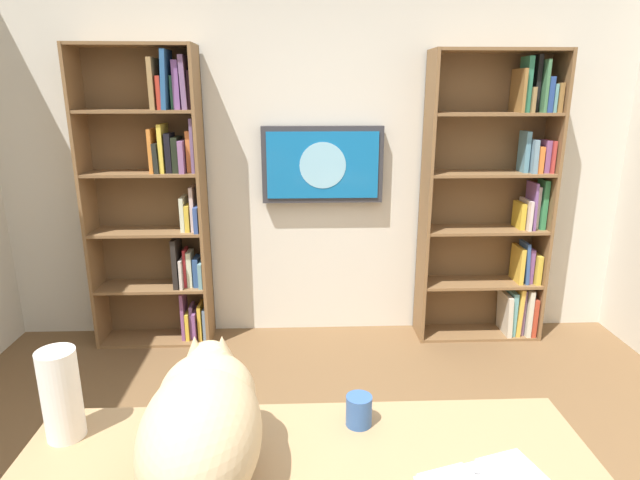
{
  "coord_description": "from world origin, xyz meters",
  "views": [
    {
      "loc": [
        0.13,
        1.47,
        1.75
      ],
      "look_at": [
        0.02,
        -1.12,
        1.0
      ],
      "focal_mm": 29.39,
      "sensor_mm": 36.0,
      "label": 1
    }
  ],
  "objects_px": {
    "paper_towel_roll": "(61,395)",
    "bookshelf_right": "(160,197)",
    "cat": "(203,423)",
    "wall_mounted_tv": "(322,165)",
    "coffee_mug": "(359,410)",
    "bookshelf_left": "(500,206)"
  },
  "relations": [
    {
      "from": "paper_towel_roll",
      "to": "bookshelf_right",
      "type": "bearing_deg",
      "value": -83.36
    },
    {
      "from": "paper_towel_roll",
      "to": "cat",
      "type": "bearing_deg",
      "value": 155.89
    },
    {
      "from": "wall_mounted_tv",
      "to": "coffee_mug",
      "type": "distance_m",
      "value": 2.28
    },
    {
      "from": "bookshelf_right",
      "to": "cat",
      "type": "bearing_deg",
      "value": 106.44
    },
    {
      "from": "bookshelf_right",
      "to": "cat",
      "type": "xyz_separation_m",
      "value": [
        -0.7,
        2.37,
        -0.12
      ]
    },
    {
      "from": "cat",
      "to": "coffee_mug",
      "type": "relative_size",
      "value": 6.43
    },
    {
      "from": "paper_towel_roll",
      "to": "coffee_mug",
      "type": "xyz_separation_m",
      "value": [
        -0.87,
        -0.02,
        -0.09
      ]
    },
    {
      "from": "paper_towel_roll",
      "to": "coffee_mug",
      "type": "distance_m",
      "value": 0.88
    },
    {
      "from": "bookshelf_left",
      "to": "wall_mounted_tv",
      "type": "height_order",
      "value": "bookshelf_left"
    },
    {
      "from": "wall_mounted_tv",
      "to": "paper_towel_roll",
      "type": "bearing_deg",
      "value": 69.14
    },
    {
      "from": "cat",
      "to": "bookshelf_right",
      "type": "bearing_deg",
      "value": -73.56
    },
    {
      "from": "cat",
      "to": "paper_towel_roll",
      "type": "xyz_separation_m",
      "value": [
        0.45,
        -0.2,
        -0.03
      ]
    },
    {
      "from": "bookshelf_left",
      "to": "wall_mounted_tv",
      "type": "distance_m",
      "value": 1.28
    },
    {
      "from": "bookshelf_left",
      "to": "coffee_mug",
      "type": "distance_m",
      "value": 2.48
    },
    {
      "from": "bookshelf_left",
      "to": "bookshelf_right",
      "type": "distance_m",
      "value": 2.35
    },
    {
      "from": "cat",
      "to": "paper_towel_roll",
      "type": "height_order",
      "value": "cat"
    },
    {
      "from": "wall_mounted_tv",
      "to": "coffee_mug",
      "type": "relative_size",
      "value": 8.73
    },
    {
      "from": "cat",
      "to": "coffee_mug",
      "type": "bearing_deg",
      "value": -152.52
    },
    {
      "from": "cat",
      "to": "bookshelf_left",
      "type": "bearing_deg",
      "value": -124.89
    },
    {
      "from": "bookshelf_left",
      "to": "cat",
      "type": "height_order",
      "value": "bookshelf_left"
    },
    {
      "from": "wall_mounted_tv",
      "to": "coffee_mug",
      "type": "xyz_separation_m",
      "value": [
        -0.01,
        2.23,
        -0.45
      ]
    },
    {
      "from": "wall_mounted_tv",
      "to": "paper_towel_roll",
      "type": "height_order",
      "value": "wall_mounted_tv"
    }
  ]
}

